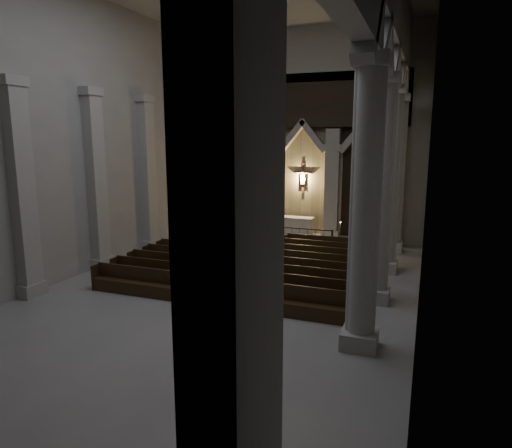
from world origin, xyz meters
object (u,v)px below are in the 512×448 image
Objects in this scene: pews at (251,266)px; altar at (295,226)px; worshipper at (282,243)px; candle_stand_left at (238,231)px; candle_stand_right at (340,240)px; altar_rail at (291,233)px.

altar is at bearing 91.62° from pews.
pews is at bearing -82.39° from worshipper.
candle_stand_right is at bearing -4.42° from candle_stand_left.
candle_stand_left reaches higher than altar.
worshipper is at bearing -39.94° from candle_stand_left.
altar is 1.64m from altar_rail.
altar_rail is (0.22, -1.62, -0.08)m from altar.
altar is 7.92m from pews.
pews is 7.66× the size of worshipper.
worshipper is (3.79, -3.17, 0.27)m from candle_stand_left.
altar is 3.41m from candle_stand_right.
altar is 3.47m from candle_stand_left.
candle_stand_left reaches higher than candle_stand_right.
candle_stand_left is (-3.49, 0.47, -0.23)m from altar_rail.
altar is 0.21× the size of pews.
candle_stand_right is 6.86m from pews.
candle_stand_right reaches higher than altar_rail.
worshipper is (0.30, 3.59, 0.32)m from pews.
candle_stand_left is at bearing 172.33° from altar_rail.
pews is (0.22, -7.91, -0.36)m from altar.
altar_rail is 3.35× the size of candle_stand_right.
candle_stand_left is 7.61m from pews.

